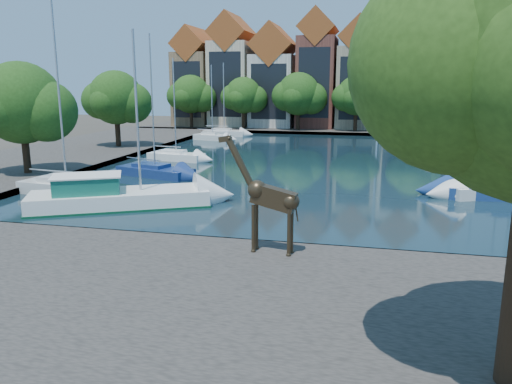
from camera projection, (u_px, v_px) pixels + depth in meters
ground at (269, 251)px, 21.76m from camera, size 160.00×160.00×0.00m
water_basin at (322, 164)px, 44.59m from camera, size 38.00×50.00×0.08m
near_quay at (224, 319)px, 15.05m from camera, size 50.00×14.00×0.50m
far_quay at (343, 129)px, 75.00m from camera, size 60.00×16.00×0.50m
left_quay at (72, 153)px, 49.98m from camera, size 14.00×52.00×0.50m
townhouse_west_end at (196, 80)px, 78.44m from camera, size 5.44×9.18×14.93m
townhouse_west_mid at (233, 75)px, 76.94m from camera, size 5.94×9.18×16.79m
townhouse_west_inner at (274, 80)px, 75.72m from camera, size 6.43×9.18×15.15m
townhouse_center at (317, 73)px, 74.09m from camera, size 5.44×9.18×16.93m
townhouse_east_inner at (358, 78)px, 72.93m from camera, size 5.94×9.18×15.79m
townhouse_east_mid at (405, 75)px, 71.43m from camera, size 6.43×9.18×16.65m
townhouse_east_end at (452, 82)px, 70.24m from camera, size 5.44×9.18×14.43m
far_tree_far_west at (191, 95)px, 73.44m from camera, size 7.28×5.60×7.68m
far_tree_west at (244, 97)px, 71.73m from camera, size 6.76×5.20×7.36m
far_tree_mid_west at (299, 95)px, 69.94m from camera, size 7.80×6.00×8.00m
far_tree_mid_east at (357, 97)px, 68.24m from camera, size 7.02×5.40×7.52m
far_tree_east at (418, 97)px, 66.48m from camera, size 7.54×5.80×7.84m
far_tree_far_east at (482, 98)px, 64.78m from camera, size 6.76×5.20×7.36m
side_tree_left_near at (23, 106)px, 36.52m from camera, size 7.80×6.00×8.20m
side_tree_left_far at (117, 99)px, 51.99m from camera, size 7.28×5.60×7.88m
giraffe_statue at (268, 197)px, 19.71m from camera, size 3.27×0.71×4.66m
motorsailer at (114, 195)px, 28.82m from camera, size 10.32×7.21×9.96m
sailboat_left_a at (67, 184)px, 32.33m from camera, size 6.52×3.00×11.96m
sailboat_left_b at (155, 169)px, 38.47m from camera, size 6.56×3.90×10.59m
sailboat_left_c at (176, 155)px, 46.08m from camera, size 5.44×2.58×9.17m
sailboat_left_d at (213, 136)px, 61.86m from camera, size 5.01×2.73×9.09m
sailboat_left_e at (224, 132)px, 66.75m from camera, size 5.60×2.08×9.51m
sailboat_right_a at (499, 187)px, 31.99m from camera, size 7.46×5.08×10.59m
sailboat_right_b at (512, 189)px, 31.38m from camera, size 8.38×3.46×11.85m
sailboat_right_c at (457, 154)px, 45.82m from camera, size 6.16×3.72×10.11m
sailboat_right_d at (477, 147)px, 50.72m from camera, size 5.70×2.18×10.10m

